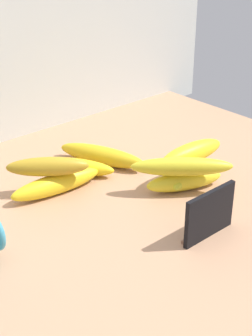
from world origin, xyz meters
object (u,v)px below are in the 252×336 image
object	(u,v)px
banana_4	(75,166)
banana_7	(48,167)
banana_6	(192,153)
banana_1	(102,155)
banana_2	(56,184)
banana_3	(186,169)
chalkboard_sign	(209,216)
banana_5	(182,167)
banana_0	(184,181)

from	to	relation	value
banana_4	banana_7	bearing A→B (deg)	-159.39
banana_4	banana_6	xyz separation A→B (cm)	(15.92, -16.67, 3.98)
banana_1	banana_2	world-z (taller)	same
banana_3	banana_6	distance (cm)	3.98
banana_1	banana_3	size ratio (longest dim) A/B	1.17
chalkboard_sign	banana_7	distance (cm)	31.18
banana_5	banana_6	xyz separation A→B (cm)	(5.67, 2.67, 0.09)
banana_3	banana_6	world-z (taller)	banana_6
banana_2	chalkboard_sign	bearing A→B (deg)	-69.37
banana_0	banana_7	world-z (taller)	banana_7
banana_0	banana_2	distance (cm)	24.18
banana_5	banana_7	bearing A→B (deg)	139.12
banana_0	banana_6	world-z (taller)	banana_6
banana_2	banana_3	world-z (taller)	banana_2
banana_5	banana_7	size ratio (longest dim) A/B	1.25
banana_0	banana_1	bearing A→B (deg)	104.77
banana_2	banana_6	distance (cm)	26.73
banana_6	banana_1	bearing A→B (deg)	118.80
chalkboard_sign	banana_0	world-z (taller)	chalkboard_sign
banana_3	banana_2	bearing A→B (deg)	152.55
banana_6	banana_7	xyz separation A→B (cm)	(-24.35, 13.50, 0.02)
banana_7	banana_4	bearing A→B (deg)	20.61
chalkboard_sign	banana_7	world-z (taller)	chalkboard_sign
banana_5	banana_7	distance (cm)	24.71
banana_1	banana_5	xyz separation A→B (cm)	(3.47, -19.30, 3.59)
chalkboard_sign	banana_3	distance (cm)	20.42
banana_0	banana_3	size ratio (longest dim) A/B	0.91
banana_0	banana_1	world-z (taller)	banana_1
chalkboard_sign	banana_0	xyz separation A→B (cm)	(8.44, 13.15, -1.96)
banana_0	banana_3	world-z (taller)	banana_0
banana_4	banana_7	world-z (taller)	banana_7
chalkboard_sign	banana_7	size ratio (longest dim) A/B	0.72
banana_7	chalkboard_sign	bearing A→B (deg)	-67.87
banana_1	banana_4	distance (cm)	6.79
banana_6	banana_3	bearing A→B (deg)	115.58
banana_0	banana_6	size ratio (longest dim) A/B	0.99
chalkboard_sign	banana_0	size ratio (longest dim) A/B	0.72
banana_2	banana_6	bearing A→B (deg)	-28.81
banana_0	banana_5	distance (cm)	3.98
banana_3	banana_6	xyz separation A→B (cm)	(0.45, -0.94, 3.84)
chalkboard_sign	banana_0	distance (cm)	15.75
banana_3	banana_7	distance (cm)	27.27
banana_6	banana_2	bearing A→B (deg)	151.19
banana_6	chalkboard_sign	bearing A→B (deg)	-129.46
banana_1	banana_4	xyz separation A→B (cm)	(-6.78, 0.04, -0.30)
banana_0	banana_2	bearing A→B (deg)	141.84
banana_1	banana_5	size ratio (longest dim) A/B	1.03
chalkboard_sign	banana_7	bearing A→B (deg)	112.13
chalkboard_sign	banana_1	xyz separation A→B (cm)	(3.48, 31.96, -1.88)
chalkboard_sign	banana_2	bearing A→B (deg)	110.63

